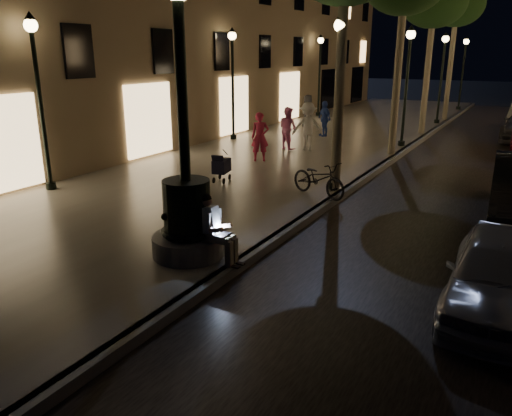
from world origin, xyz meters
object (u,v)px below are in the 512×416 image
Objects in this scene: fountain_lamppost at (187,205)px; lamp_left_b at (233,70)px; car_front at (500,274)px; bicycle at (319,179)px; lamp_curb_a at (338,81)px; lamp_curb_c at (443,67)px; pedestrian_white at (308,126)px; pedestrian_red at (260,137)px; lamp_curb_d at (464,64)px; pedestrian_dark at (308,112)px; lamp_left_c at (320,65)px; lamp_left_a at (38,81)px; pedestrian_pink at (288,128)px; stroller at (221,166)px; seated_man_laptop at (214,226)px; tree_far at (457,6)px; pedestrian_blue at (324,119)px; lamp_curb_b at (408,71)px; tree_third at (434,2)px.

fountain_lamppost is 1.08× the size of lamp_left_b.
car_front is 2.03× the size of bicycle.
lamp_curb_a is 1.00× the size of lamp_curb_c.
pedestrian_red is at bearing 47.54° from pedestrian_white.
lamp_curb_d is 2.82× the size of pedestrian_dark.
lamp_curb_d is 10.70m from lamp_left_c.
bicycle is at bearing 23.99° from lamp_left_a.
pedestrian_white is (0.78, 0.21, 0.10)m from pedestrian_pink.
car_front is at bearing -60.77° from lamp_left_c.
pedestrian_red is (-3.73, -21.60, -2.17)m from lamp_curb_d.
pedestrian_dark reaches higher than stroller.
lamp_curb_d is at bearing 89.83° from seated_man_laptop.
tree_far is at bearing 15.57° from lamp_left_c.
pedestrian_blue is at bearing -117.84° from lamp_curb_c.
lamp_left_b reaches higher than pedestrian_dark.
seated_man_laptop is 14.09m from lamp_left_b.
lamp_left_b is (-7.01, 12.00, 2.35)m from seated_man_laptop.
lamp_left_b and lamp_left_c have the same top height.
pedestrian_blue is at bearing 75.59° from lamp_left_a.
lamp_curb_c and lamp_left_c have the same top height.
tree_far reaches higher than car_front.
lamp_curb_b is 2.83× the size of pedestrian_pink.
lamp_curb_b and lamp_curb_c have the same top height.
lamp_curb_a is at bearing 91.85° from pedestrian_white.
pedestrian_red is (-3.81, -15.60, -5.36)m from tree_far.
lamp_left_a is 9.76m from pedestrian_pink.
lamp_curb_b is at bearing -118.06° from pedestrian_pink.
pedestrian_dark is (1.61, 14.66, -2.18)m from lamp_left_a.
lamp_left_a is at bearing -109.54° from lamp_curb_c.
pedestrian_pink is 1.04× the size of pedestrian_blue.
lamp_left_b is 1.00× the size of lamp_left_c.
pedestrian_pink is (3.25, -1.06, -2.19)m from lamp_left_b.
stroller is at bearing -113.77° from pedestrian_red.
lamp_left_b is (-7.18, -12.00, -3.20)m from tree_far.
lamp_left_c is (0.00, 20.00, 0.00)m from lamp_left_a.
seated_man_laptop is 5.12m from bicycle.
lamp_curb_b reaches higher than bicycle.
seated_man_laptop is 0.27× the size of lamp_left_b.
pedestrian_red is (3.37, -3.60, -2.17)m from lamp_left_b.
bicycle is (3.72, -9.65, -0.33)m from pedestrian_blue.
stroller is 9.04m from car_front.
lamp_curb_c is at bearing 20.62° from bicycle.
lamp_curb_b is at bearing -48.41° from lamp_left_c.
lamp_curb_b is 1.00× the size of lamp_curb_c.
pedestrian_blue is at bearing -65.59° from lamp_left_c.
tree_third is 3.79× the size of pedestrian_white.
fountain_lamppost is 1.08× the size of lamp_curb_d.
lamp_curb_d is (0.00, 16.00, 0.00)m from lamp_curb_b.
lamp_curb_b is 1.00× the size of lamp_left_a.
stroller is 5.83m from pedestrian_pink.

